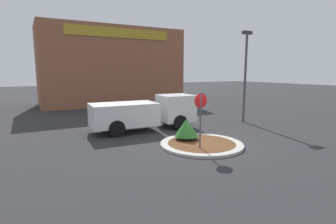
% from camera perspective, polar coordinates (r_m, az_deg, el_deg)
% --- Properties ---
extents(ground_plane, '(120.00, 120.00, 0.00)m').
position_cam_1_polar(ground_plane, '(12.65, 7.29, -7.22)').
color(ground_plane, '#2D2D30').
extents(traffic_island, '(3.92, 3.92, 0.12)m').
position_cam_1_polar(traffic_island, '(12.63, 7.29, -6.96)').
color(traffic_island, '#BCB7AD').
rests_on(traffic_island, ground_plane).
extents(stop_sign, '(0.65, 0.07, 2.57)m').
position_cam_1_polar(stop_sign, '(11.48, 7.09, 0.12)').
color(stop_sign, '#4C4C51').
rests_on(stop_sign, ground_plane).
extents(island_shrub, '(1.19, 1.19, 1.04)m').
position_cam_1_polar(island_shrub, '(13.06, 4.05, -3.39)').
color(island_shrub, brown).
rests_on(island_shrub, traffic_island).
extents(utility_truck, '(6.29, 2.34, 2.03)m').
position_cam_1_polar(utility_truck, '(15.61, -4.96, -0.02)').
color(utility_truck, white).
rests_on(utility_truck, ground_plane).
extents(storefront_building, '(14.49, 6.07, 7.93)m').
position_cam_1_polar(storefront_building, '(29.21, -12.16, 9.63)').
color(storefront_building, '#93563D').
rests_on(storefront_building, ground_plane).
extents(light_pole, '(0.70, 0.30, 6.11)m').
position_cam_1_polar(light_pole, '(18.66, 16.52, 8.87)').
color(light_pole, '#4C4C51').
rests_on(light_pole, ground_plane).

